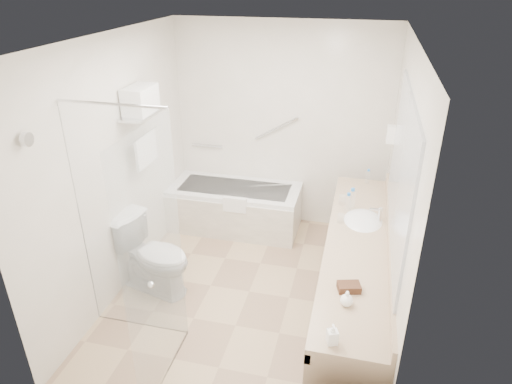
% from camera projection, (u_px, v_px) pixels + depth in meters
% --- Properties ---
extents(floor, '(3.20, 3.20, 0.00)m').
position_uv_depth(floor, '(249.00, 291.00, 4.69)').
color(floor, tan).
rests_on(floor, ground).
extents(ceiling, '(2.60, 3.20, 0.10)m').
position_uv_depth(ceiling, '(247.00, 38.00, 3.58)').
color(ceiling, silver).
rests_on(ceiling, wall_back).
extents(wall_back, '(2.60, 0.10, 2.50)m').
position_uv_depth(wall_back, '(281.00, 127.00, 5.53)').
color(wall_back, silver).
rests_on(wall_back, ground).
extents(wall_front, '(2.60, 0.10, 2.50)m').
position_uv_depth(wall_front, '(182.00, 291.00, 2.74)').
color(wall_front, silver).
rests_on(wall_front, ground).
extents(wall_left, '(0.10, 3.20, 2.50)m').
position_uv_depth(wall_left, '(118.00, 168.00, 4.41)').
color(wall_left, silver).
rests_on(wall_left, ground).
extents(wall_right, '(0.10, 3.20, 2.50)m').
position_uv_depth(wall_right, '(397.00, 197.00, 3.86)').
color(wall_right, silver).
rests_on(wall_right, ground).
extents(bathtub, '(1.60, 0.73, 0.59)m').
position_uv_depth(bathtub, '(235.00, 207.00, 5.75)').
color(bathtub, white).
rests_on(bathtub, floor).
extents(grab_bar_short, '(0.40, 0.03, 0.03)m').
position_uv_depth(grab_bar_short, '(207.00, 145.00, 5.83)').
color(grab_bar_short, silver).
rests_on(grab_bar_short, wall_back).
extents(grab_bar_long, '(0.53, 0.03, 0.33)m').
position_uv_depth(grab_bar_long, '(277.00, 128.00, 5.51)').
color(grab_bar_long, silver).
rests_on(grab_bar_long, wall_back).
extents(shower_enclosure, '(0.96, 0.91, 2.11)m').
position_uv_depth(shower_enclosure, '(140.00, 244.00, 3.55)').
color(shower_enclosure, silver).
rests_on(shower_enclosure, floor).
extents(towel_shelf, '(0.24, 0.55, 0.81)m').
position_uv_depth(towel_shelf, '(141.00, 109.00, 4.47)').
color(towel_shelf, silver).
rests_on(towel_shelf, wall_left).
extents(vanity_counter, '(0.55, 2.70, 0.95)m').
position_uv_depth(vanity_counter, '(356.00, 262.00, 4.06)').
color(vanity_counter, tan).
rests_on(vanity_counter, floor).
extents(sink, '(0.40, 0.52, 0.14)m').
position_uv_depth(sink, '(363.00, 223.00, 4.32)').
color(sink, white).
rests_on(sink, vanity_counter).
extents(faucet, '(0.03, 0.03, 0.14)m').
position_uv_depth(faucet, '(380.00, 214.00, 4.24)').
color(faucet, silver).
rests_on(faucet, vanity_counter).
extents(mirror, '(0.02, 2.00, 1.20)m').
position_uv_depth(mirror, '(401.00, 171.00, 3.60)').
color(mirror, '#A5AAB1').
rests_on(mirror, wall_right).
extents(hairdryer_unit, '(0.08, 0.10, 0.18)m').
position_uv_depth(hairdryer_unit, '(391.00, 134.00, 4.70)').
color(hairdryer_unit, white).
rests_on(hairdryer_unit, wall_right).
extents(toilet, '(0.89, 0.64, 0.79)m').
position_uv_depth(toilet, '(154.00, 256.00, 4.58)').
color(toilet, white).
rests_on(toilet, floor).
extents(amenity_basket, '(0.19, 0.15, 0.06)m').
position_uv_depth(amenity_basket, '(349.00, 287.00, 3.36)').
color(amenity_basket, '#49291A').
rests_on(amenity_basket, vanity_counter).
extents(soap_bottle_a, '(0.11, 0.16, 0.07)m').
position_uv_depth(soap_bottle_a, '(332.00, 339.00, 2.89)').
color(soap_bottle_a, white).
rests_on(soap_bottle_a, vanity_counter).
extents(soap_bottle_b, '(0.10, 0.12, 0.09)m').
position_uv_depth(soap_bottle_b, '(347.00, 300.00, 3.21)').
color(soap_bottle_b, white).
rests_on(soap_bottle_b, vanity_counter).
extents(water_bottle_left, '(0.07, 0.07, 0.22)m').
position_uv_depth(water_bottle_left, '(352.00, 199.00, 4.47)').
color(water_bottle_left, silver).
rests_on(water_bottle_left, vanity_counter).
extents(water_bottle_mid, '(0.06, 0.06, 0.20)m').
position_uv_depth(water_bottle_mid, '(348.00, 203.00, 4.42)').
color(water_bottle_mid, silver).
rests_on(water_bottle_mid, vanity_counter).
extents(water_bottle_right, '(0.05, 0.05, 0.17)m').
position_uv_depth(water_bottle_right, '(368.00, 177.00, 5.01)').
color(water_bottle_right, silver).
rests_on(water_bottle_right, vanity_counter).
extents(drinking_glass_near, '(0.09, 0.09, 0.09)m').
position_uv_depth(drinking_glass_near, '(341.00, 218.00, 4.26)').
color(drinking_glass_near, silver).
rests_on(drinking_glass_near, vanity_counter).
extents(drinking_glass_far, '(0.09, 0.09, 0.09)m').
position_uv_depth(drinking_glass_far, '(342.00, 200.00, 4.58)').
color(drinking_glass_far, silver).
rests_on(drinking_glass_far, vanity_counter).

